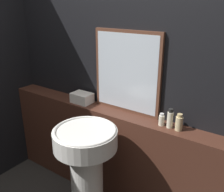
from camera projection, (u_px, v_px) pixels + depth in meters
The scene contains 8 objects.
wall_back at pixel (120, 73), 2.21m from camera, with size 8.00×0.06×2.50m.
vanity_counter at pixel (112, 155), 2.39m from camera, with size 2.42×0.20×0.93m.
pedestal_sink at pixel (87, 169), 1.95m from camera, with size 0.48×0.48×0.97m.
mirror at pixel (127, 72), 2.11m from camera, with size 0.63×0.03×0.70m.
towel_stack at pixel (82, 98), 2.39m from camera, with size 0.19×0.14×0.10m.
shampoo_bottle at pixel (162, 120), 1.95m from camera, with size 0.04×0.04×0.10m.
conditioner_bottle at pixel (170, 119), 1.90m from camera, with size 0.05×0.05×0.16m.
lotion_bottle at pixel (179, 123), 1.87m from camera, with size 0.06×0.06×0.13m.
Camera 1 is at (1.17, -0.56, 1.84)m, focal length 40.00 mm.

